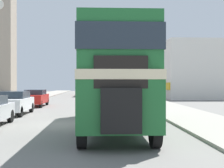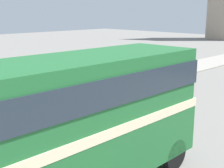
# 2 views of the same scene
# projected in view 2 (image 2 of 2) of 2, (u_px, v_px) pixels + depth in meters

# --- Properties ---
(ground_plane) EXTENTS (120.00, 120.00, 0.00)m
(ground_plane) POSITION_uv_depth(u_px,v_px,m) (47.00, 166.00, 10.92)
(ground_plane) COLOR slate
(double_decker_bus) EXTENTS (2.54, 10.80, 4.08)m
(double_decker_bus) POSITION_uv_depth(u_px,v_px,m) (44.00, 125.00, 7.99)
(double_decker_bus) COLOR #1E602D
(double_decker_bus) RESTS_ON ground_plane
(car_parked_mid) EXTENTS (1.71, 3.92, 1.46)m
(car_parked_mid) POSITION_uv_depth(u_px,v_px,m) (79.00, 99.00, 16.41)
(car_parked_mid) COLOR white
(car_parked_mid) RESTS_ON ground_plane
(car_parked_far) EXTENTS (1.67, 4.01, 1.40)m
(car_parked_far) POSITION_uv_depth(u_px,v_px,m) (156.00, 80.00, 21.04)
(car_parked_far) COLOR red
(car_parked_far) RESTS_ON ground_plane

